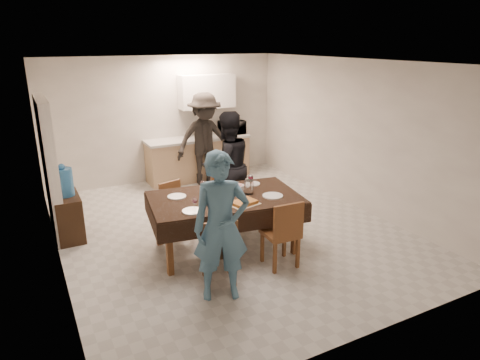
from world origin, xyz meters
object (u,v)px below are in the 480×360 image
object	(u,v)px
console	(68,217)
person_near	(221,227)
savoury_tart	(244,203)
person_kitchen	(205,140)
water_pitcher	(249,187)
person_far	(227,166)
dining_table	(225,199)
microwave	(232,127)
water_jug	(64,182)
wine_bottle	(220,187)

from	to	relation	value
console	person_near	bearing A→B (deg)	-60.77
savoury_tart	person_kitchen	size ratio (longest dim) A/B	0.20
console	person_kitchen	bearing A→B (deg)	25.70
water_pitcher	person_far	xyz separation A→B (m)	(0.20, 1.10, 0.00)
water_pitcher	person_far	bearing A→B (deg)	79.70
console	dining_table	bearing A→B (deg)	-36.66
console	microwave	world-z (taller)	microwave
water_jug	person_near	world-z (taller)	person_near
water_pitcher	person_kitchen	world-z (taller)	person_kitchen
wine_bottle	person_near	xyz separation A→B (m)	(-0.50, -1.10, -0.07)
water_jug	person_kitchen	distance (m)	3.17
wine_bottle	person_kitchen	world-z (taller)	person_kitchen
water_jug	water_pitcher	distance (m)	2.75
console	person_near	world-z (taller)	person_near
person_near	water_pitcher	bearing A→B (deg)	66.20
person_kitchen	water_jug	bearing A→B (deg)	-154.30
water_pitcher	console	bearing A→B (deg)	146.87
wine_bottle	microwave	distance (m)	3.70
wine_bottle	console	bearing A→B (deg)	143.59
dining_table	console	world-z (taller)	dining_table
water_jug	person_far	bearing A→B (deg)	-9.10
person_far	person_near	bearing A→B (deg)	57.88
dining_table	person_far	xyz separation A→B (m)	(0.55, 1.05, 0.14)
person_near	person_kitchen	xyz separation A→B (m)	(1.46, 3.88, 0.07)
wine_bottle	microwave	size ratio (longest dim) A/B	0.53
microwave	person_far	distance (m)	2.53
water_pitcher	dining_table	bearing A→B (deg)	171.87
microwave	person_far	bearing A→B (deg)	61.64
person_near	person_far	size ratio (longest dim) A/B	0.97
microwave	person_near	bearing A→B (deg)	61.99
console	wine_bottle	xyz separation A→B (m)	(1.90, -1.40, 0.61)
console	person_near	size ratio (longest dim) A/B	0.42
water_jug	wine_bottle	bearing A→B (deg)	-36.41
microwave	person_kitchen	distance (m)	0.96
console	savoury_tart	xyz separation A→B (m)	(2.05, -1.83, 0.49)
water_jug	savoury_tart	world-z (taller)	water_jug
water_jug	person_far	world-z (taller)	person_far
wine_bottle	microwave	bearing A→B (deg)	60.82
dining_table	console	size ratio (longest dim) A/B	3.01
console	person_far	xyz separation A→B (m)	(2.50, -0.40, 0.57)
water_pitcher	water_jug	bearing A→B (deg)	146.87
person_near	savoury_tart	bearing A→B (deg)	64.06
savoury_tart	console	bearing A→B (deg)	138.22
dining_table	person_far	size ratio (longest dim) A/B	1.23
water_jug	water_pitcher	world-z (taller)	water_jug
console	wine_bottle	bearing A→B (deg)	-36.41
wine_bottle	person_kitchen	bearing A→B (deg)	70.95
microwave	console	bearing A→B (deg)	26.25
wine_bottle	water_pitcher	xyz separation A→B (m)	(0.40, -0.10, -0.04)
water_pitcher	microwave	distance (m)	3.61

